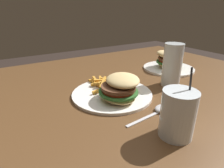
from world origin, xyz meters
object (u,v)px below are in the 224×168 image
beer_glass (172,65)px  meal_plate_far (168,63)px  meal_plate_near (116,90)px  juice_glass (177,116)px  spoon (161,109)px

beer_glass → meal_plate_far: size_ratio=0.67×
beer_glass → meal_plate_far: (-0.16, 0.16, -0.05)m
meal_plate_near → juice_glass: bearing=3.3°
meal_plate_far → meal_plate_near: bearing=-71.9°
juice_glass → meal_plate_far: 0.57m
beer_glass → meal_plate_far: 0.23m
juice_glass → meal_plate_far: bearing=134.6°
meal_plate_near → spoon: (0.16, 0.07, -0.02)m
meal_plate_far → spoon: bearing=-49.8°
spoon → meal_plate_far: bearing=35.8°
juice_glass → meal_plate_far: juice_glass is taller
spoon → meal_plate_far: (-0.30, 0.35, 0.03)m
meal_plate_near → meal_plate_far: 0.44m
meal_plate_near → spoon: 0.18m
meal_plate_near → beer_glass: 0.27m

